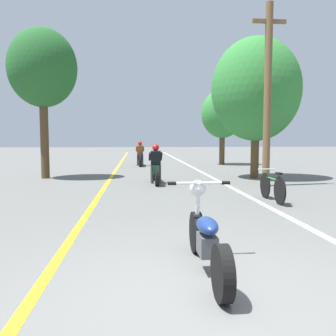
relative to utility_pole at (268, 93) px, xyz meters
The scene contains 11 objects.
ground_plane 9.32m from the utility_pole, 114.03° to the right, with size 120.00×120.00×0.00m, color #60605E.
lane_stripe_center 7.67m from the utility_pole, 138.64° to the left, with size 0.14×48.00×0.01m, color yellow.
lane_stripe_edge 5.69m from the utility_pole, 104.94° to the left, with size 0.14×48.00×0.01m, color white.
utility_pole is the anchor object (origin of this frame).
roadside_tree_right_near 2.37m from the utility_pole, 80.29° to the left, with size 3.48×3.14×5.48m.
roadside_tree_right_far 9.56m from the utility_pole, 85.02° to the left, with size 2.50×2.25×4.46m.
roadside_tree_left 8.47m from the utility_pole, 159.29° to the left, with size 2.63×2.37×5.80m.
motorcycle_foreground 8.46m from the utility_pole, 115.27° to the right, with size 0.83×2.07×1.02m.
motorcycle_rider_lead 4.50m from the utility_pole, 164.02° to the left, with size 0.50×2.15×1.37m.
motorcycle_rider_far 10.18m from the utility_pole, 114.31° to the left, with size 0.50×2.19×1.41m.
bicycle_parked 3.98m from the utility_pole, 107.35° to the right, with size 0.44×1.64×0.79m.
Camera 1 is at (-0.66, -3.31, 1.58)m, focal length 38.00 mm.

